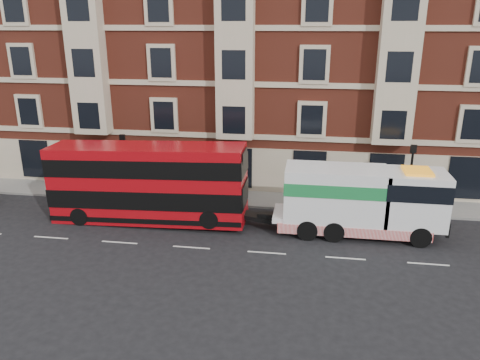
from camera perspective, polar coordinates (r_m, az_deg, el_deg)
name	(u,v)px	position (r m, az deg, el deg)	size (l,w,h in m)	color
ground	(191,247)	(25.13, -5.94, -8.19)	(120.00, 120.00, 0.00)	black
sidewalk	(219,197)	(31.80, -2.61, -2.07)	(90.00, 3.00, 0.15)	slate
victorian_terrace	(242,40)	(37.09, 0.28, 16.69)	(45.00, 12.00, 20.40)	maroon
lamp_post_west	(124,162)	(31.50, -13.92, 2.17)	(0.35, 0.15, 4.35)	black
lamp_post_east	(410,174)	(29.80, 20.06, 0.65)	(0.35, 0.15, 4.35)	black
double_decker_bus	(148,182)	(27.83, -11.17, -0.25)	(11.47, 2.63, 4.64)	#AB0910
tow_truck	(359,200)	(26.57, 14.25, -2.39)	(9.19, 2.72, 3.83)	white
pedestrian	(58,180)	(34.77, -21.34, -0.05)	(0.57, 0.38, 1.57)	#1B1E36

